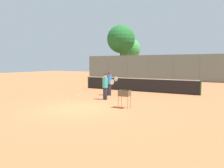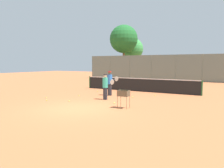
# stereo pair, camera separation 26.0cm
# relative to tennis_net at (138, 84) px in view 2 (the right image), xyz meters

# --- Properties ---
(ground_plane) EXTENTS (80.00, 80.00, 0.00)m
(ground_plane) POSITION_rel_tennis_net_xyz_m (0.00, -7.65, -0.56)
(ground_plane) COLOR #B26038
(tennis_net) EXTENTS (9.65, 0.10, 1.07)m
(tennis_net) POSITION_rel_tennis_net_xyz_m (0.00, 0.00, 0.00)
(tennis_net) COLOR #26592D
(tennis_net) RESTS_ON ground_plane
(back_fence) EXTENTS (25.78, 0.08, 3.36)m
(back_fence) POSITION_rel_tennis_net_xyz_m (-0.00, 11.98, 1.12)
(back_fence) COLOR slate
(back_fence) RESTS_ON ground_plane
(tree_0) EXTENTS (3.57, 3.57, 6.42)m
(tree_0) POSITION_rel_tennis_net_xyz_m (-8.47, 17.40, 4.01)
(tree_0) COLOR brown
(tree_0) RESTS_ON ground_plane
(tree_2) EXTENTS (4.33, 4.33, 8.16)m
(tree_2) POSITION_rel_tennis_net_xyz_m (-8.61, 14.43, 5.41)
(tree_2) COLOR brown
(tree_2) RESTS_ON ground_plane
(player_white_outfit) EXTENTS (0.91, 0.35, 1.69)m
(player_white_outfit) POSITION_rel_tennis_net_xyz_m (-0.86, -3.04, 0.32)
(player_white_outfit) COLOR #26262D
(player_white_outfit) RESTS_ON ground_plane
(player_red_cap) EXTENTS (0.88, 0.33, 1.58)m
(player_red_cap) POSITION_rel_tennis_net_xyz_m (-0.22, -4.69, 0.26)
(player_red_cap) COLOR #26262D
(player_red_cap) RESTS_ON ground_plane
(ball_cart) EXTENTS (0.56, 0.41, 0.91)m
(ball_cart) POSITION_rel_tennis_net_xyz_m (1.94, -6.46, 0.12)
(ball_cart) COLOR brown
(ball_cart) RESTS_ON ground_plane
(tennis_ball_0) EXTENTS (0.07, 0.07, 0.07)m
(tennis_ball_0) POSITION_rel_tennis_net_xyz_m (-2.76, -1.77, -0.53)
(tennis_ball_0) COLOR #D1E54C
(tennis_ball_0) RESTS_ON ground_plane
(tennis_ball_1) EXTENTS (0.07, 0.07, 0.07)m
(tennis_ball_1) POSITION_rel_tennis_net_xyz_m (-3.86, -6.12, -0.53)
(tennis_ball_1) COLOR #D1E54C
(tennis_ball_1) RESTS_ON ground_plane
(tennis_ball_2) EXTENTS (0.07, 0.07, 0.07)m
(tennis_ball_2) POSITION_rel_tennis_net_xyz_m (-1.71, -6.37, -0.53)
(tennis_ball_2) COLOR #D1E54C
(tennis_ball_2) RESTS_ON ground_plane
(tennis_ball_3) EXTENTS (0.07, 0.07, 0.07)m
(tennis_ball_3) POSITION_rel_tennis_net_xyz_m (0.91, -5.58, -0.53)
(tennis_ball_3) COLOR #D1E54C
(tennis_ball_3) RESTS_ON ground_plane
(tennis_ball_4) EXTENTS (0.07, 0.07, 0.07)m
(tennis_ball_4) POSITION_rel_tennis_net_xyz_m (-0.23, -2.24, -0.53)
(tennis_ball_4) COLOR #D1E54C
(tennis_ball_4) RESTS_ON ground_plane
(tennis_ball_5) EXTENTS (0.07, 0.07, 0.07)m
(tennis_ball_5) POSITION_rel_tennis_net_xyz_m (0.91, -3.09, -0.53)
(tennis_ball_5) COLOR #D1E54C
(tennis_ball_5) RESTS_ON ground_plane
(tennis_ball_6) EXTENTS (0.07, 0.07, 0.07)m
(tennis_ball_6) POSITION_rel_tennis_net_xyz_m (1.95, -1.60, -0.53)
(tennis_ball_6) COLOR #D1E54C
(tennis_ball_6) RESTS_ON ground_plane
(tennis_ball_7) EXTENTS (0.07, 0.07, 0.07)m
(tennis_ball_7) POSITION_rel_tennis_net_xyz_m (-2.54, -4.39, -0.53)
(tennis_ball_7) COLOR #D1E54C
(tennis_ball_7) RESTS_ON ground_plane
(tennis_ball_8) EXTENTS (0.07, 0.07, 0.07)m
(tennis_ball_8) POSITION_rel_tennis_net_xyz_m (-3.05, -6.85, -0.53)
(tennis_ball_8) COLOR #D1E54C
(tennis_ball_8) RESTS_ON ground_plane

